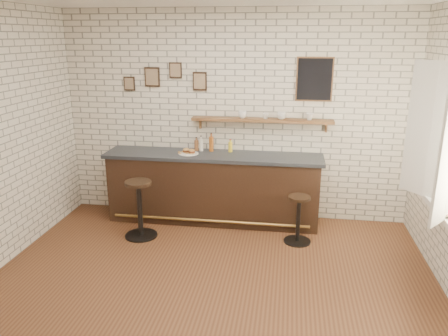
{
  "coord_description": "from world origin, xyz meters",
  "views": [
    {
      "loc": [
        0.78,
        -4.19,
        2.63
      ],
      "look_at": [
        0.01,
        0.9,
        1.06
      ],
      "focal_mm": 35.0,
      "sensor_mm": 36.0,
      "label": 1
    }
  ],
  "objects_px": {
    "condiment_bottle_yellow": "(230,147)",
    "shelf_cup_a": "(242,115)",
    "shelf_cup_b": "(266,116)",
    "bitters_bottle_brown": "(196,145)",
    "ciabatta_sandwich": "(189,151)",
    "bitters_bottle_white": "(201,145)",
    "bar_stool_right": "(298,218)",
    "bar_counter": "(213,188)",
    "shelf_cup_c": "(282,116)",
    "bar_stool_left": "(140,207)",
    "sandwich_plate": "(188,153)",
    "shelf_cup_d": "(310,117)",
    "bitters_bottle_amber": "(211,144)"
  },
  "relations": [
    {
      "from": "shelf_cup_a",
      "to": "bar_counter",
      "type": "bearing_deg",
      "value": -166.49
    },
    {
      "from": "bar_counter",
      "to": "sandwich_plate",
      "type": "distance_m",
      "value": 0.62
    },
    {
      "from": "condiment_bottle_yellow",
      "to": "bar_stool_right",
      "type": "xyz_separation_m",
      "value": [
        1.0,
        -0.71,
        -0.74
      ]
    },
    {
      "from": "bitters_bottle_brown",
      "to": "condiment_bottle_yellow",
      "type": "relative_size",
      "value": 1.08
    },
    {
      "from": "sandwich_plate",
      "to": "shelf_cup_c",
      "type": "xyz_separation_m",
      "value": [
        1.29,
        0.24,
        0.53
      ]
    },
    {
      "from": "bar_counter",
      "to": "condiment_bottle_yellow",
      "type": "relative_size",
      "value": 16.59
    },
    {
      "from": "bar_stool_right",
      "to": "shelf_cup_c",
      "type": "bearing_deg",
      "value": 110.55
    },
    {
      "from": "shelf_cup_a",
      "to": "shelf_cup_d",
      "type": "bearing_deg",
      "value": -13.66
    },
    {
      "from": "bitters_bottle_white",
      "to": "shelf_cup_a",
      "type": "height_order",
      "value": "shelf_cup_a"
    },
    {
      "from": "bitters_bottle_white",
      "to": "bar_stool_right",
      "type": "xyz_separation_m",
      "value": [
        1.43,
        -0.71,
        -0.76
      ]
    },
    {
      "from": "bar_counter",
      "to": "bar_stool_right",
      "type": "relative_size",
      "value": 4.82
    },
    {
      "from": "bitters_bottle_white",
      "to": "bitters_bottle_brown",
      "type": "bearing_deg",
      "value": 180.0
    },
    {
      "from": "bitters_bottle_white",
      "to": "bar_stool_left",
      "type": "bearing_deg",
      "value": -128.65
    },
    {
      "from": "sandwich_plate",
      "to": "shelf_cup_d",
      "type": "xyz_separation_m",
      "value": [
        1.68,
        0.24,
        0.53
      ]
    },
    {
      "from": "bitters_bottle_amber",
      "to": "shelf_cup_c",
      "type": "distance_m",
      "value": 1.08
    },
    {
      "from": "ciabatta_sandwich",
      "to": "shelf_cup_a",
      "type": "distance_m",
      "value": 0.91
    },
    {
      "from": "ciabatta_sandwich",
      "to": "bar_stool_right",
      "type": "bearing_deg",
      "value": -18.13
    },
    {
      "from": "ciabatta_sandwich",
      "to": "bitters_bottle_white",
      "type": "xyz_separation_m",
      "value": [
        0.14,
        0.19,
        0.05
      ]
    },
    {
      "from": "bar_counter",
      "to": "shelf_cup_c",
      "type": "height_order",
      "value": "shelf_cup_c"
    },
    {
      "from": "ciabatta_sandwich",
      "to": "shelf_cup_b",
      "type": "bearing_deg",
      "value": 12.57
    },
    {
      "from": "bar_counter",
      "to": "bitters_bottle_white",
      "type": "xyz_separation_m",
      "value": [
        -0.2,
        0.16,
        0.6
      ]
    },
    {
      "from": "bar_counter",
      "to": "shelf_cup_c",
      "type": "distance_m",
      "value": 1.42
    },
    {
      "from": "shelf_cup_a",
      "to": "bitters_bottle_brown",
      "type": "bearing_deg",
      "value": 169.94
    },
    {
      "from": "condiment_bottle_yellow",
      "to": "bar_stool_left",
      "type": "distance_m",
      "value": 1.55
    },
    {
      "from": "ciabatta_sandwich",
      "to": "condiment_bottle_yellow",
      "type": "height_order",
      "value": "condiment_bottle_yellow"
    },
    {
      "from": "bitters_bottle_white",
      "to": "shelf_cup_d",
      "type": "height_order",
      "value": "shelf_cup_d"
    },
    {
      "from": "bitters_bottle_brown",
      "to": "shelf_cup_d",
      "type": "distance_m",
      "value": 1.66
    },
    {
      "from": "bitters_bottle_brown",
      "to": "shelf_cup_b",
      "type": "distance_m",
      "value": 1.09
    },
    {
      "from": "bitters_bottle_brown",
      "to": "bitters_bottle_white",
      "type": "xyz_separation_m",
      "value": [
        0.07,
        -0.0,
        0.01
      ]
    },
    {
      "from": "bar_counter",
      "to": "shelf_cup_a",
      "type": "xyz_separation_m",
      "value": [
        0.39,
        0.2,
        1.04
      ]
    },
    {
      "from": "sandwich_plate",
      "to": "shelf_cup_d",
      "type": "distance_m",
      "value": 1.77
    },
    {
      "from": "shelf_cup_c",
      "to": "shelf_cup_a",
      "type": "bearing_deg",
      "value": 109.94
    },
    {
      "from": "bar_counter",
      "to": "shelf_cup_c",
      "type": "xyz_separation_m",
      "value": [
        0.94,
        0.2,
        1.04
      ]
    },
    {
      "from": "bar_stool_left",
      "to": "shelf_cup_b",
      "type": "bearing_deg",
      "value": 29.08
    },
    {
      "from": "sandwich_plate",
      "to": "bitters_bottle_amber",
      "type": "xyz_separation_m",
      "value": [
        0.3,
        0.19,
        0.11
      ]
    },
    {
      "from": "shelf_cup_a",
      "to": "shelf_cup_b",
      "type": "bearing_deg",
      "value": -13.66
    },
    {
      "from": "bar_stool_right",
      "to": "shelf_cup_c",
      "type": "xyz_separation_m",
      "value": [
        -0.28,
        0.75,
        1.21
      ]
    },
    {
      "from": "bitters_bottle_brown",
      "to": "condiment_bottle_yellow",
      "type": "height_order",
      "value": "bitters_bottle_brown"
    },
    {
      "from": "sandwich_plate",
      "to": "bar_stool_left",
      "type": "distance_m",
      "value": 1.03
    },
    {
      "from": "bitters_bottle_brown",
      "to": "shelf_cup_b",
      "type": "bearing_deg",
      "value": 2.41
    },
    {
      "from": "shelf_cup_a",
      "to": "sandwich_plate",
      "type": "bearing_deg",
      "value": -175.96
    },
    {
      "from": "condiment_bottle_yellow",
      "to": "bar_stool_right",
      "type": "bearing_deg",
      "value": -35.35
    },
    {
      "from": "condiment_bottle_yellow",
      "to": "shelf_cup_b",
      "type": "distance_m",
      "value": 0.67
    },
    {
      "from": "bitters_bottle_amber",
      "to": "shelf_cup_b",
      "type": "height_order",
      "value": "shelf_cup_b"
    },
    {
      "from": "bar_stool_left",
      "to": "bar_stool_right",
      "type": "bearing_deg",
      "value": 3.85
    },
    {
      "from": "condiment_bottle_yellow",
      "to": "shelf_cup_a",
      "type": "bearing_deg",
      "value": 14.33
    },
    {
      "from": "shelf_cup_a",
      "to": "shelf_cup_b",
      "type": "xyz_separation_m",
      "value": [
        0.33,
        0.0,
        -0.01
      ]
    },
    {
      "from": "condiment_bottle_yellow",
      "to": "shelf_cup_b",
      "type": "height_order",
      "value": "shelf_cup_b"
    },
    {
      "from": "bar_stool_left",
      "to": "bitters_bottle_brown",
      "type": "bearing_deg",
      "value": 54.32
    },
    {
      "from": "bar_stool_right",
      "to": "sandwich_plate",
      "type": "bearing_deg",
      "value": 161.96
    }
  ]
}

